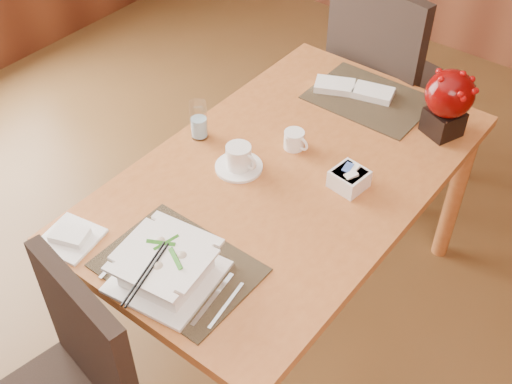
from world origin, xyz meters
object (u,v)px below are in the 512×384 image
Objects in this scene: water_glass at (199,120)px; dining_table at (287,192)px; creamer_jug at (294,140)px; berry_decor at (449,100)px; bread_plate at (71,238)px; sugar_caddy at (349,179)px; far_chair at (388,77)px; coffee_cup at (239,159)px; soup_setting at (166,267)px.

dining_table is at bearing 5.78° from water_glass.
berry_decor is (0.38, 0.40, 0.11)m from creamer_jug.
berry_decor reaches higher than bread_plate.
sugar_caddy reaches higher than bread_plate.
far_chair is (-0.05, 0.82, -0.17)m from creamer_jug.
far_chair is at bearing 88.33° from coffee_cup.
berry_decor is 0.24× the size of far_chair.
dining_table is at bearing -55.61° from creamer_jug.
berry_decor is (0.31, 1.13, 0.09)m from soup_setting.
bread_plate is (-0.28, -0.79, -0.03)m from creamer_jug.
dining_table is 9.02× the size of coffee_cup.
creamer_jug is 0.84m from far_chair.
soup_setting reaches higher than creamer_jug.
dining_table is at bearing -121.13° from berry_decor.
coffee_cup is 1.55× the size of sugar_caddy.
coffee_cup is at bearing 98.02° from soup_setting.
soup_setting is at bearing -106.72° from sugar_caddy.
sugar_caddy is 0.41× the size of berry_decor.
berry_decor is at bearing 54.87° from creamer_jug.
berry_decor is 1.58× the size of bread_plate.
coffee_cup is at bearing -103.59° from creamer_jug.
dining_table is at bearing 63.09° from bread_plate.
coffee_cup is 1.04m from far_chair.
creamer_jug is at bearing -133.11° from berry_decor.
water_glass is 0.90× the size of bread_plate.
water_glass is at bearing 92.71° from bread_plate.
sugar_caddy is (0.20, 0.67, -0.02)m from soup_setting.
creamer_jug is 0.57× the size of bread_plate.
soup_setting is (0.01, -0.60, 0.15)m from dining_table.
creamer_jug is at bearing 167.89° from sugar_caddy.
sugar_caddy is at bearing 17.63° from dining_table.
creamer_jug is at bearing 27.28° from water_glass.
creamer_jug reaches higher than dining_table.
water_glass is at bearing 167.24° from coffee_cup.
dining_table is 14.00× the size of sugar_caddy.
water_glass is 0.89m from berry_decor.
coffee_cup reaches higher than bread_plate.
coffee_cup reaches higher than sugar_caddy.
bread_plate is at bearing 92.72° from far_chair.
water_glass is 1.03m from far_chair.
far_chair is (-0.11, 0.94, -0.04)m from dining_table.
coffee_cup is at bearing -12.76° from water_glass.
bread_plate is (-0.34, -0.67, 0.10)m from dining_table.
sugar_caddy is at bearing 53.45° from bread_plate.
water_glass reaches higher than soup_setting.
sugar_caddy is (0.27, -0.06, -0.00)m from creamer_jug.
bread_plate is at bearing -116.91° from dining_table.
soup_setting is 0.68m from water_glass.
soup_setting is 0.73m from creamer_jug.
creamer_jug is at bearing 104.46° from far_chair.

